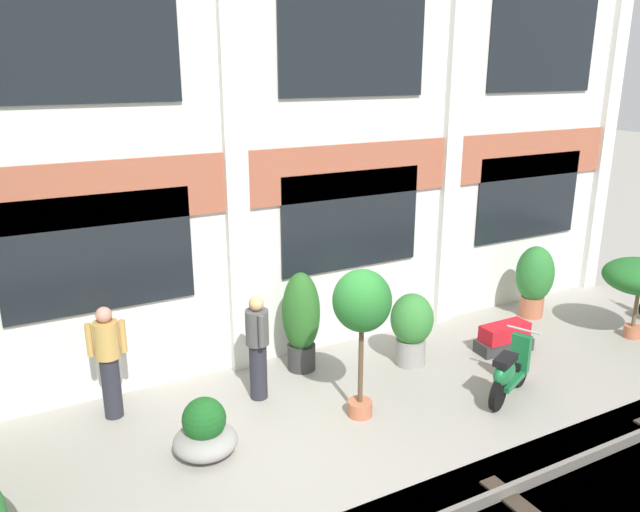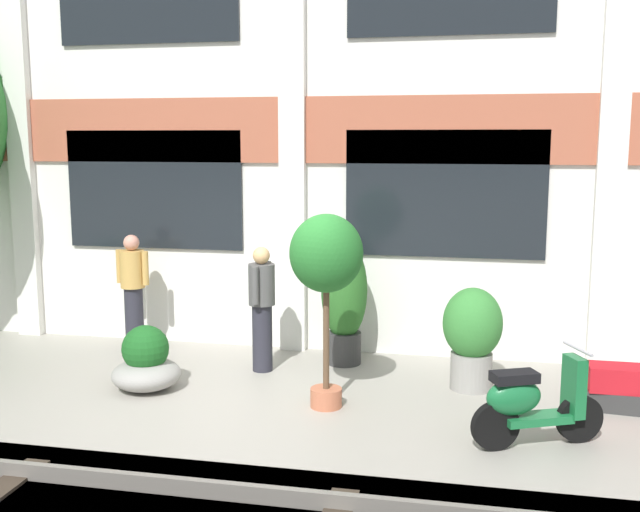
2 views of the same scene
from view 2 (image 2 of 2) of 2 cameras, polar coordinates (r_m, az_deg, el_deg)
ground_plane at (r=8.60m, az=-5.91°, el=-11.41°), size 80.00×80.00×0.00m
apartment_facade at (r=10.71m, az=-1.76°, el=14.57°), size 16.99×0.64×8.11m
potted_plant_ribbed_drum at (r=9.15m, az=11.52°, el=-5.77°), size 0.71×0.71×1.24m
potted_plant_wide_bowl at (r=9.29m, az=-13.12°, el=-7.99°), size 0.83×0.83×0.78m
potted_plant_square_trough at (r=9.08m, az=22.53°, el=-9.38°), size 1.04×0.50×0.50m
potted_plant_fluted_column at (r=9.93m, az=1.85°, el=-3.31°), size 0.61×0.61×1.67m
potted_plant_tall_urn at (r=8.16m, az=0.48°, el=-0.37°), size 0.81×0.81×2.18m
scooter_second_parked at (r=7.69m, az=15.88°, el=-10.76°), size 1.29×0.74×0.98m
resident_by_doorway at (r=9.65m, az=-4.45°, el=-3.74°), size 0.34×0.53×1.62m
resident_watching_tracks at (r=10.82m, az=-14.05°, el=-2.47°), size 0.52×0.34×1.66m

